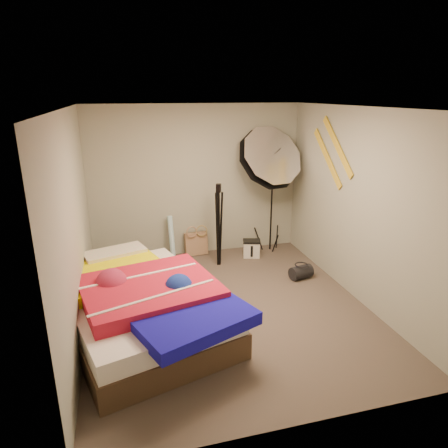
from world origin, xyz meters
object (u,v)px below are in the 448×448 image
object	(u,v)px
tote_bag	(196,244)
duffel_bag	(301,272)
photo_umbrella	(268,160)
wrapping_roll	(172,238)
camera_case	(251,249)
bed	(141,304)
camera_tripod	(219,220)

from	to	relation	value
tote_bag	duffel_bag	distance (m)	1.89
photo_umbrella	tote_bag	bearing A→B (deg)	166.53
wrapping_roll	camera_case	xyz separation A→B (m)	(1.31, -0.26, -0.23)
tote_bag	camera_case	size ratio (longest dim) A/B	1.44
tote_bag	camera_case	xyz separation A→B (m)	(0.89, -0.35, -0.06)
bed	camera_tripod	xyz separation A→B (m)	(1.32, 1.57, 0.43)
wrapping_roll	bed	size ratio (longest dim) A/B	0.27
duffel_bag	bed	distance (m)	2.52
bed	tote_bag	bearing A→B (deg)	63.37
duffel_bag	camera_tripod	xyz separation A→B (m)	(-1.07, 0.81, 0.66)
bed	photo_umbrella	distance (m)	3.14
duffel_bag	photo_umbrella	xyz separation A→B (m)	(-0.18, 1.06, 1.53)
photo_umbrella	camera_tripod	bearing A→B (deg)	-164.52
camera_case	bed	bearing A→B (deg)	-121.90
wrapping_roll	bed	world-z (taller)	wrapping_roll
photo_umbrella	camera_case	bearing A→B (deg)	-165.67
camera_tripod	wrapping_roll	bearing A→B (deg)	148.13
photo_umbrella	camera_tripod	world-z (taller)	photo_umbrella
tote_bag	camera_case	distance (m)	0.95
tote_bag	camera_tripod	bearing A→B (deg)	-66.77
duffel_bag	wrapping_roll	bearing A→B (deg)	131.26
photo_umbrella	camera_tripod	distance (m)	1.26
tote_bag	photo_umbrella	bearing A→B (deg)	-17.51
camera_case	photo_umbrella	xyz separation A→B (m)	(0.27, 0.07, 1.50)
wrapping_roll	duffel_bag	distance (m)	2.17
camera_case	camera_tripod	world-z (taller)	camera_tripod
duffel_bag	photo_umbrella	bearing A→B (deg)	86.02
camera_case	duffel_bag	bearing A→B (deg)	-49.53
tote_bag	camera_tripod	world-z (taller)	camera_tripod
camera_case	duffel_bag	world-z (taller)	camera_case
tote_bag	photo_umbrella	distance (m)	1.87
photo_umbrella	bed	bearing A→B (deg)	-140.53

